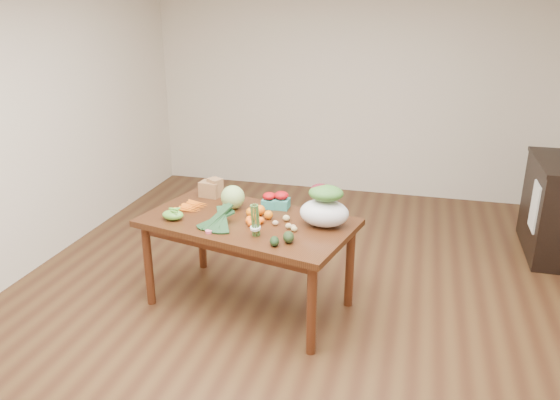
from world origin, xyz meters
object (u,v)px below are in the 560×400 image
(cabinet, at_px, (558,208))
(salad_bag, at_px, (324,208))
(paper_bag, at_px, (210,188))
(asparagus_bundle, at_px, (255,220))
(dining_table, at_px, (249,263))
(kale_bunch, at_px, (216,218))
(mandarin_cluster, at_px, (254,218))
(cabbage, at_px, (233,197))

(cabinet, height_order, salad_bag, salad_bag)
(paper_bag, bearing_deg, asparagus_bundle, -48.57)
(dining_table, xyz_separation_m, kale_bunch, (-0.18, -0.22, 0.45))
(dining_table, relative_size, salad_bag, 4.31)
(mandarin_cluster, distance_m, salad_bag, 0.55)
(cabbage, distance_m, salad_bag, 0.81)
(dining_table, xyz_separation_m, cabinet, (2.59, 1.68, 0.10))
(mandarin_cluster, bearing_deg, cabinet, 34.48)
(dining_table, bearing_deg, asparagus_bundle, -48.82)
(kale_bunch, bearing_deg, dining_table, 63.63)
(paper_bag, relative_size, asparagus_bundle, 0.92)
(mandarin_cluster, xyz_separation_m, kale_bunch, (-0.24, -0.16, 0.04))
(dining_table, bearing_deg, paper_bag, 151.16)
(paper_bag, height_order, kale_bunch, paper_bag)
(cabbage, bearing_deg, cabinet, 27.93)
(cabinet, height_order, kale_bunch, cabinet)
(paper_bag, height_order, mandarin_cluster, paper_bag)
(mandarin_cluster, height_order, salad_bag, salad_bag)
(kale_bunch, bearing_deg, paper_bag, 128.08)
(dining_table, xyz_separation_m, cabbage, (-0.19, 0.21, 0.47))
(cabinet, distance_m, asparagus_bundle, 3.16)
(mandarin_cluster, relative_size, salad_bag, 0.48)
(dining_table, relative_size, kale_bunch, 4.02)
(cabinet, bearing_deg, asparagus_bundle, -141.20)
(paper_bag, distance_m, cabbage, 0.36)
(kale_bunch, relative_size, salad_bag, 1.07)
(dining_table, xyz_separation_m, paper_bag, (-0.48, 0.43, 0.46))
(mandarin_cluster, bearing_deg, cabbage, 135.10)
(salad_bag, bearing_deg, cabbage, 167.89)
(cabinet, xyz_separation_m, mandarin_cluster, (-2.53, -1.74, 0.32))
(mandarin_cluster, relative_size, asparagus_bundle, 0.72)
(paper_bag, height_order, salad_bag, salad_bag)
(dining_table, distance_m, kale_bunch, 0.53)
(cabinet, height_order, paper_bag, cabinet)
(cabbage, relative_size, kale_bunch, 0.49)
(kale_bunch, height_order, salad_bag, salad_bag)
(paper_bag, bearing_deg, dining_table, -41.97)
(cabinet, distance_m, paper_bag, 3.34)
(cabbage, xyz_separation_m, mandarin_cluster, (0.26, -0.26, -0.06))
(paper_bag, relative_size, kale_bunch, 0.57)
(mandarin_cluster, height_order, kale_bunch, kale_bunch)
(paper_bag, distance_m, asparagus_bundle, 0.95)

